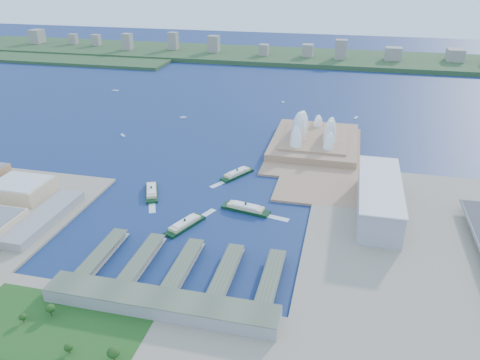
% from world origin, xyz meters
% --- Properties ---
extents(ground, '(3000.00, 3000.00, 0.00)m').
position_xyz_m(ground, '(0.00, 0.00, 0.00)').
color(ground, '#101E4B').
rests_on(ground, ground).
extents(east_land, '(240.00, 500.00, 3.00)m').
position_xyz_m(east_land, '(240.00, -50.00, 1.50)').
color(east_land, gray).
rests_on(east_land, ground).
extents(peninsula, '(135.00, 220.00, 3.00)m').
position_xyz_m(peninsula, '(107.50, 260.00, 1.50)').
color(peninsula, '#9E7756').
rests_on(peninsula, ground).
extents(far_shore, '(2200.00, 260.00, 12.00)m').
position_xyz_m(far_shore, '(0.00, 980.00, 6.00)').
color(far_shore, '#2D4926').
rests_on(far_shore, ground).
extents(opera_house, '(134.00, 180.00, 58.00)m').
position_xyz_m(opera_house, '(105.00, 280.00, 32.00)').
color(opera_house, white).
rests_on(opera_house, peninsula).
extents(toaster_building, '(45.00, 155.00, 35.00)m').
position_xyz_m(toaster_building, '(195.00, 80.00, 20.50)').
color(toaster_building, '#97979D').
rests_on(toaster_building, east_land).
extents(ferry_wharves, '(184.00, 90.00, 9.30)m').
position_xyz_m(ferry_wharves, '(14.00, -75.00, 4.65)').
color(ferry_wharves, '#4B5540').
rests_on(ferry_wharves, ground).
extents(terminal_building, '(200.00, 28.00, 12.00)m').
position_xyz_m(terminal_building, '(15.00, -135.00, 9.00)').
color(terminal_building, gray).
rests_on(terminal_building, south_land).
extents(park, '(150.00, 110.00, 16.00)m').
position_xyz_m(park, '(-60.00, -190.00, 11.00)').
color(park, '#194714').
rests_on(park, south_land).
extents(far_skyline, '(1900.00, 140.00, 55.00)m').
position_xyz_m(far_skyline, '(0.00, 960.00, 39.50)').
color(far_skyline, gray).
rests_on(far_skyline, far_shore).
extents(ferry_a, '(34.51, 55.18, 10.25)m').
position_xyz_m(ferry_a, '(-78.99, 66.61, 5.13)').
color(ferry_a, black).
rests_on(ferry_a, ground).
extents(ferry_b, '(38.26, 53.36, 10.13)m').
position_xyz_m(ferry_b, '(12.86, 143.76, 5.07)').
color(ferry_b, black).
rests_on(ferry_b, ground).
extents(ferry_c, '(33.95, 55.01, 10.21)m').
position_xyz_m(ferry_c, '(-11.13, -0.08, 5.10)').
color(ferry_c, black).
rests_on(ferry_c, ground).
extents(ferry_d, '(59.35, 25.71, 10.89)m').
position_xyz_m(ferry_d, '(45.82, 50.87, 5.44)').
color(ferry_d, black).
rests_on(ferry_d, ground).
extents(boat_a, '(11.95, 11.79, 2.59)m').
position_xyz_m(boat_a, '(-210.18, 253.23, 1.29)').
color(boat_a, white).
rests_on(boat_a, ground).
extents(boat_b, '(11.43, 8.62, 2.95)m').
position_xyz_m(boat_b, '(-145.00, 368.25, 1.48)').
color(boat_b, white).
rests_on(boat_b, ground).
extents(boat_c, '(7.44, 12.66, 2.74)m').
position_xyz_m(boat_c, '(167.05, 441.46, 1.37)').
color(boat_c, white).
rests_on(boat_c, ground).
extents(boat_d, '(15.07, 5.50, 2.49)m').
position_xyz_m(boat_d, '(-359.26, 519.11, 1.24)').
color(boat_d, white).
rests_on(boat_d, ground).
extents(boat_e, '(6.76, 10.08, 2.37)m').
position_xyz_m(boat_e, '(19.42, 513.22, 1.19)').
color(boat_e, white).
rests_on(boat_e, ground).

